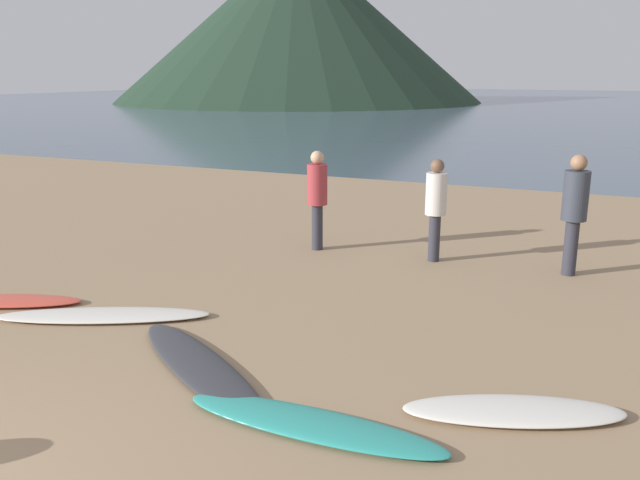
{
  "coord_description": "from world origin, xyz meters",
  "views": [
    {
      "loc": [
        4.37,
        -1.44,
        2.86
      ],
      "look_at": [
        0.82,
        6.6,
        0.6
      ],
      "focal_mm": 36.65,
      "sensor_mm": 36.0,
      "label": 1
    }
  ],
  "objects_px": {
    "surfboard_2": "(200,366)",
    "person_3": "(436,202)",
    "surfboard_4": "(514,411)",
    "person_0": "(575,205)",
    "surfboard_0": "(4,301)",
    "surfboard_1": "(103,315)",
    "person_1": "(317,192)",
    "surfboard_3": "(312,424)"
  },
  "relations": [
    {
      "from": "person_1",
      "to": "person_3",
      "type": "bearing_deg",
      "value": -33.27
    },
    {
      "from": "person_3",
      "to": "surfboard_1",
      "type": "bearing_deg",
      "value": -53.04
    },
    {
      "from": "surfboard_0",
      "to": "person_1",
      "type": "relative_size",
      "value": 1.21
    },
    {
      "from": "surfboard_0",
      "to": "person_1",
      "type": "bearing_deg",
      "value": 34.35
    },
    {
      "from": "person_0",
      "to": "person_1",
      "type": "relative_size",
      "value": 1.07
    },
    {
      "from": "surfboard_3",
      "to": "person_3",
      "type": "xyz_separation_m",
      "value": [
        -0.32,
        5.3,
        0.9
      ]
    },
    {
      "from": "person_1",
      "to": "person_3",
      "type": "height_order",
      "value": "person_1"
    },
    {
      "from": "person_1",
      "to": "surfboard_0",
      "type": "bearing_deg",
      "value": -158.89
    },
    {
      "from": "surfboard_0",
      "to": "surfboard_2",
      "type": "relative_size",
      "value": 0.75
    },
    {
      "from": "person_0",
      "to": "person_3",
      "type": "xyz_separation_m",
      "value": [
        -1.98,
        -0.08,
        -0.09
      ]
    },
    {
      "from": "surfboard_3",
      "to": "person_0",
      "type": "xyz_separation_m",
      "value": [
        1.66,
        5.38,
        0.99
      ]
    },
    {
      "from": "surfboard_3",
      "to": "surfboard_0",
      "type": "bearing_deg",
      "value": 166.75
    },
    {
      "from": "surfboard_4",
      "to": "person_3",
      "type": "xyz_separation_m",
      "value": [
        -1.82,
        4.41,
        0.89
      ]
    },
    {
      "from": "surfboard_2",
      "to": "surfboard_4",
      "type": "bearing_deg",
      "value": 39.72
    },
    {
      "from": "surfboard_0",
      "to": "surfboard_1",
      "type": "relative_size",
      "value": 0.78
    },
    {
      "from": "surfboard_2",
      "to": "surfboard_4",
      "type": "xyz_separation_m",
      "value": [
        2.97,
        0.34,
        0.01
      ]
    },
    {
      "from": "surfboard_0",
      "to": "person_0",
      "type": "xyz_separation_m",
      "value": [
        6.5,
        4.23,
        0.99
      ]
    },
    {
      "from": "surfboard_3",
      "to": "person_0",
      "type": "height_order",
      "value": "person_0"
    },
    {
      "from": "surfboard_2",
      "to": "surfboard_3",
      "type": "relative_size",
      "value": 1.14
    },
    {
      "from": "surfboard_0",
      "to": "person_0",
      "type": "distance_m",
      "value": 7.82
    },
    {
      "from": "surfboard_3",
      "to": "person_3",
      "type": "height_order",
      "value": "person_3"
    },
    {
      "from": "surfboard_0",
      "to": "surfboard_4",
      "type": "relative_size",
      "value": 1.05
    },
    {
      "from": "surfboard_1",
      "to": "surfboard_3",
      "type": "distance_m",
      "value": 3.55
    },
    {
      "from": "surfboard_1",
      "to": "surfboard_4",
      "type": "distance_m",
      "value": 4.84
    },
    {
      "from": "surfboard_4",
      "to": "person_0",
      "type": "xyz_separation_m",
      "value": [
        0.16,
        4.49,
        0.99
      ]
    },
    {
      "from": "surfboard_2",
      "to": "person_1",
      "type": "xyz_separation_m",
      "value": [
        -0.8,
        4.64,
        0.93
      ]
    },
    {
      "from": "surfboard_2",
      "to": "person_1",
      "type": "distance_m",
      "value": 4.8
    },
    {
      "from": "surfboard_0",
      "to": "surfboard_2",
      "type": "height_order",
      "value": "surfboard_0"
    },
    {
      "from": "surfboard_2",
      "to": "surfboard_4",
      "type": "relative_size",
      "value": 1.39
    },
    {
      "from": "surfboard_0",
      "to": "surfboard_4",
      "type": "xyz_separation_m",
      "value": [
        6.34,
        -0.26,
        0.01
      ]
    },
    {
      "from": "person_1",
      "to": "person_3",
      "type": "relative_size",
      "value": 1.03
    },
    {
      "from": "surfboard_4",
      "to": "surfboard_3",
      "type": "bearing_deg",
      "value": -170.44
    },
    {
      "from": "surfboard_0",
      "to": "surfboard_3",
      "type": "distance_m",
      "value": 4.97
    },
    {
      "from": "surfboard_1",
      "to": "surfboard_2",
      "type": "bearing_deg",
      "value": -46.57
    },
    {
      "from": "surfboard_0",
      "to": "person_1",
      "type": "height_order",
      "value": "person_1"
    },
    {
      "from": "surfboard_0",
      "to": "surfboard_1",
      "type": "height_order",
      "value": "same"
    },
    {
      "from": "surfboard_4",
      "to": "person_3",
      "type": "distance_m",
      "value": 4.85
    },
    {
      "from": "surfboard_4",
      "to": "person_1",
      "type": "distance_m",
      "value": 5.79
    },
    {
      "from": "surfboard_2",
      "to": "person_3",
      "type": "xyz_separation_m",
      "value": [
        1.14,
        4.75,
        0.9
      ]
    },
    {
      "from": "surfboard_3",
      "to": "person_1",
      "type": "distance_m",
      "value": 5.74
    },
    {
      "from": "person_0",
      "to": "person_3",
      "type": "height_order",
      "value": "person_0"
    },
    {
      "from": "surfboard_0",
      "to": "person_0",
      "type": "height_order",
      "value": "person_0"
    }
  ]
}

